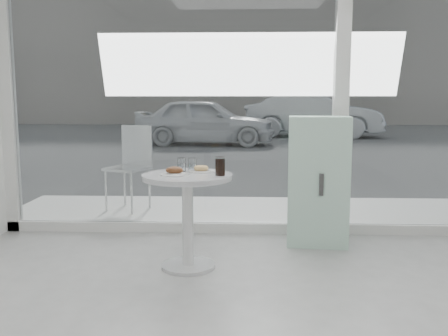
{
  "coord_description": "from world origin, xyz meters",
  "views": [
    {
      "loc": [
        -0.05,
        -2.0,
        1.37
      ],
      "look_at": [
        -0.2,
        1.7,
        0.85
      ],
      "focal_mm": 40.0,
      "sensor_mm": 36.0,
      "label": 1
    }
  ],
  "objects_px": {
    "plate_fritter": "(175,172)",
    "plate_donut": "(201,170)",
    "patio_chair": "(131,162)",
    "car_white": "(205,121)",
    "mint_cabinet": "(318,181)",
    "water_tumbler_a": "(181,165)",
    "water_tumbler_b": "(192,165)",
    "main_table": "(188,201)",
    "car_silver": "(313,115)",
    "cola_glass": "(220,167)"
  },
  "relations": [
    {
      "from": "main_table",
      "to": "plate_fritter",
      "type": "relative_size",
      "value": 3.4
    },
    {
      "from": "plate_donut",
      "to": "cola_glass",
      "type": "bearing_deg",
      "value": -46.35
    },
    {
      "from": "main_table",
      "to": "plate_fritter",
      "type": "distance_m",
      "value": 0.27
    },
    {
      "from": "mint_cabinet",
      "to": "car_white",
      "type": "relative_size",
      "value": 0.3
    },
    {
      "from": "plate_fritter",
      "to": "plate_donut",
      "type": "bearing_deg",
      "value": 41.23
    },
    {
      "from": "patio_chair",
      "to": "plate_donut",
      "type": "relative_size",
      "value": 4.88
    },
    {
      "from": "plate_donut",
      "to": "water_tumbler_a",
      "type": "relative_size",
      "value": 1.82
    },
    {
      "from": "plate_donut",
      "to": "water_tumbler_a",
      "type": "distance_m",
      "value": 0.17
    },
    {
      "from": "car_silver",
      "to": "plate_donut",
      "type": "distance_m",
      "value": 14.14
    },
    {
      "from": "patio_chair",
      "to": "car_silver",
      "type": "xyz_separation_m",
      "value": [
        3.8,
        12.02,
        0.17
      ]
    },
    {
      "from": "mint_cabinet",
      "to": "car_white",
      "type": "height_order",
      "value": "car_white"
    },
    {
      "from": "water_tumbler_a",
      "to": "car_silver",
      "type": "bearing_deg",
      "value": 77.89
    },
    {
      "from": "patio_chair",
      "to": "car_white",
      "type": "bearing_deg",
      "value": 111.65
    },
    {
      "from": "car_silver",
      "to": "cola_glass",
      "type": "bearing_deg",
      "value": 177.26
    },
    {
      "from": "plate_fritter",
      "to": "plate_donut",
      "type": "xyz_separation_m",
      "value": [
        0.19,
        0.17,
        -0.01
      ]
    },
    {
      "from": "plate_donut",
      "to": "cola_glass",
      "type": "distance_m",
      "value": 0.24
    },
    {
      "from": "main_table",
      "to": "mint_cabinet",
      "type": "relative_size",
      "value": 0.64
    },
    {
      "from": "main_table",
      "to": "mint_cabinet",
      "type": "bearing_deg",
      "value": 32.2
    },
    {
      "from": "plate_donut",
      "to": "cola_glass",
      "type": "xyz_separation_m",
      "value": [
        0.16,
        -0.17,
        0.05
      ]
    },
    {
      "from": "mint_cabinet",
      "to": "car_silver",
      "type": "distance_m",
      "value": 13.38
    },
    {
      "from": "plate_donut",
      "to": "water_tumbler_b",
      "type": "xyz_separation_m",
      "value": [
        -0.08,
        0.06,
        0.03
      ]
    },
    {
      "from": "mint_cabinet",
      "to": "water_tumbler_b",
      "type": "bearing_deg",
      "value": -148.47
    },
    {
      "from": "plate_fritter",
      "to": "car_silver",
      "type": "bearing_deg",
      "value": 77.96
    },
    {
      "from": "plate_fritter",
      "to": "cola_glass",
      "type": "bearing_deg",
      "value": -0.64
    },
    {
      "from": "main_table",
      "to": "patio_chair",
      "type": "bearing_deg",
      "value": 114.56
    },
    {
      "from": "mint_cabinet",
      "to": "patio_chair",
      "type": "relative_size",
      "value": 1.21
    },
    {
      "from": "car_white",
      "to": "patio_chair",
      "type": "bearing_deg",
      "value": -177.68
    },
    {
      "from": "main_table",
      "to": "car_silver",
      "type": "xyz_separation_m",
      "value": [
        2.9,
        13.98,
        0.24
      ]
    },
    {
      "from": "patio_chair",
      "to": "cola_glass",
      "type": "relative_size",
      "value": 6.79
    },
    {
      "from": "main_table",
      "to": "mint_cabinet",
      "type": "distance_m",
      "value": 1.35
    },
    {
      "from": "car_white",
      "to": "cola_glass",
      "type": "distance_m",
      "value": 10.86
    },
    {
      "from": "plate_fritter",
      "to": "main_table",
      "type": "bearing_deg",
      "value": 28.49
    },
    {
      "from": "plate_fritter",
      "to": "plate_donut",
      "type": "height_order",
      "value": "plate_fritter"
    },
    {
      "from": "car_white",
      "to": "car_silver",
      "type": "height_order",
      "value": "car_silver"
    },
    {
      "from": "plate_donut",
      "to": "mint_cabinet",
      "type": "bearing_deg",
      "value": 29.97
    },
    {
      "from": "car_white",
      "to": "water_tumbler_a",
      "type": "bearing_deg",
      "value": -172.96
    },
    {
      "from": "car_silver",
      "to": "cola_glass",
      "type": "xyz_separation_m",
      "value": [
        -2.64,
        -14.04,
        0.05
      ]
    },
    {
      "from": "cola_glass",
      "to": "patio_chair",
      "type": "bearing_deg",
      "value": 119.93
    },
    {
      "from": "car_white",
      "to": "water_tumbler_b",
      "type": "distance_m",
      "value": 10.61
    },
    {
      "from": "plate_fritter",
      "to": "plate_donut",
      "type": "relative_size",
      "value": 1.11
    },
    {
      "from": "patio_chair",
      "to": "car_white",
      "type": "xyz_separation_m",
      "value": [
        0.19,
        8.79,
        0.08
      ]
    },
    {
      "from": "car_white",
      "to": "car_silver",
      "type": "distance_m",
      "value": 4.84
    },
    {
      "from": "water_tumbler_a",
      "to": "water_tumbler_b",
      "type": "height_order",
      "value": "water_tumbler_a"
    },
    {
      "from": "mint_cabinet",
      "to": "car_silver",
      "type": "height_order",
      "value": "car_silver"
    },
    {
      "from": "plate_donut",
      "to": "water_tumbler_a",
      "type": "height_order",
      "value": "water_tumbler_a"
    },
    {
      "from": "cola_glass",
      "to": "water_tumbler_b",
      "type": "bearing_deg",
      "value": 136.6
    },
    {
      "from": "main_table",
      "to": "cola_glass",
      "type": "height_order",
      "value": "cola_glass"
    },
    {
      "from": "main_table",
      "to": "water_tumbler_b",
      "type": "bearing_deg",
      "value": 82.43
    },
    {
      "from": "patio_chair",
      "to": "water_tumbler_a",
      "type": "distance_m",
      "value": 2.01
    },
    {
      "from": "car_white",
      "to": "cola_glass",
      "type": "bearing_deg",
      "value": -171.29
    }
  ]
}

